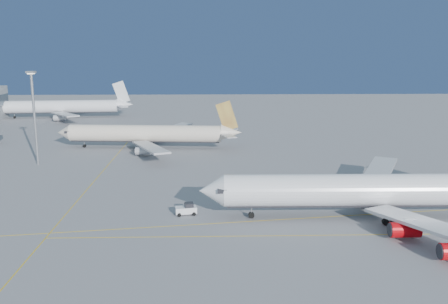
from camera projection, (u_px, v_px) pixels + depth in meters
ground at (263, 210)px, 102.71m from camera, size 500.00×500.00×0.00m
taxiway_lines at (193, 202)px, 108.51m from camera, size 118.86×140.00×0.02m
airliner_virgin at (386, 191)px, 97.62m from camera, size 72.90×65.66×18.02m
airliner_etihad at (149, 134)px, 164.08m from camera, size 61.41×56.55×16.02m
airliner_third at (64, 107)px, 233.71m from camera, size 64.19×59.02×17.21m
pushback_tug at (187, 209)px, 100.11m from camera, size 4.52×3.17×2.38m
light_mast at (34, 110)px, 139.40m from camera, size 2.28×2.28×26.41m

